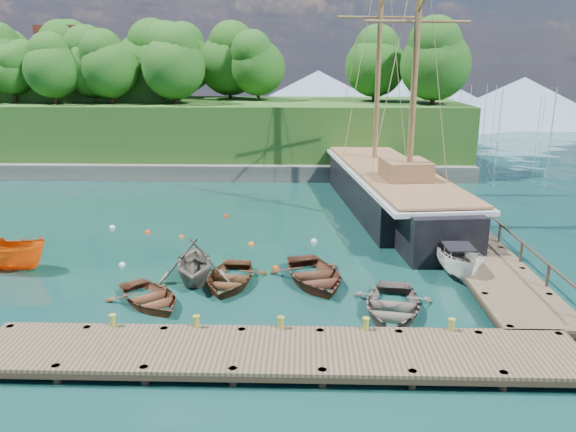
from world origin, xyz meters
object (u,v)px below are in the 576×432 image
Objects in this scene: rowboat_1 at (195,281)px; cabin_boat_white at (456,275)px; motorboat_orange at (6,269)px; schooner at (389,192)px; rowboat_2 at (229,284)px; rowboat_3 at (392,314)px; rowboat_0 at (150,304)px; rowboat_4 at (314,283)px.

rowboat_1 reaches higher than cabin_boat_white.
rowboat_1 is 0.88× the size of motorboat_orange.
cabin_boat_white is 12.23m from schooner.
schooner reaches higher than rowboat_2.
motorboat_orange is 0.16× the size of schooner.
rowboat_1 is 0.94× the size of rowboat_2.
motorboat_orange reaches higher than cabin_boat_white.
rowboat_3 is 1.05× the size of cabin_boat_white.
rowboat_3 is at bearing -30.14° from rowboat_1.
rowboat_2 is 10.66m from cabin_boat_white.
cabin_boat_white is at bearing -4.41° from rowboat_1.
motorboat_orange is (-11.03, 1.58, 0.00)m from rowboat_2.
motorboat_orange is at bearing -156.25° from schooner.
rowboat_0 is 0.99× the size of rowboat_1.
rowboat_2 is 0.96× the size of cabin_boat_white.
rowboat_3 is at bearing -43.89° from rowboat_0.
schooner is at bearing 41.51° from rowboat_1.
rowboat_1 reaches higher than rowboat_4.
rowboat_1 is 12.25m from cabin_boat_white.
rowboat_4 reaches higher than rowboat_2.
rowboat_0 is at bearing -105.58° from motorboat_orange.
rowboat_4 is 14.93m from motorboat_orange.
motorboat_orange reaches higher than rowboat_4.
rowboat_3 is 4.38m from rowboat_4.
rowboat_2 is 0.89× the size of rowboat_4.
rowboat_4 is (-3.04, 3.16, 0.00)m from rowboat_3.
schooner reaches higher than rowboat_3.
cabin_boat_white is (3.68, 4.29, 0.00)m from rowboat_3.
schooner reaches higher than cabin_boat_white.
cabin_boat_white is (21.59, -0.14, 0.00)m from motorboat_orange.
cabin_boat_white is at bearing 13.33° from rowboat_2.
cabin_boat_white is at bearing -7.11° from rowboat_4.
schooner is (2.18, 16.37, 1.19)m from rowboat_3.
rowboat_4 is 1.05× the size of motorboat_orange.
motorboat_orange is 23.40m from schooner.
rowboat_0 is 0.90× the size of cabin_boat_white.
rowboat_4 reaches higher than rowboat_0.
motorboat_orange is at bearing 176.50° from cabin_boat_white.
rowboat_4 is (6.86, 2.48, 0.00)m from rowboat_0.
schooner is at bearing 93.96° from cabin_boat_white.
schooner is (-1.50, 12.08, 1.19)m from cabin_boat_white.
motorboat_orange is at bearing 163.50° from rowboat_1.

